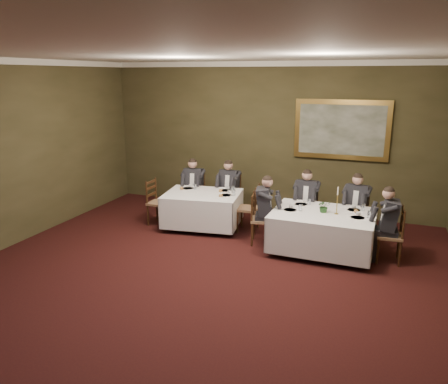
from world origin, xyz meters
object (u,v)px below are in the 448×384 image
Objects in this scene: diner_sec_backleft at (194,194)px; diner_sec_backright at (230,196)px; table_main at (322,229)px; chair_main_endright at (389,246)px; chair_sec_backright at (230,205)px; candlestick at (337,204)px; chair_main_backleft at (306,219)px; chair_main_backright at (355,225)px; chair_main_endleft at (261,229)px; diner_main_backright at (356,214)px; chair_sec_backleft at (194,203)px; table_second at (203,207)px; diner_main_endright at (390,234)px; centerpiece at (324,206)px; chair_sec_endright at (249,218)px; painting at (341,130)px; diner_main_endleft at (262,218)px; chair_sec_endleft at (159,212)px; diner_main_backleft at (306,209)px.

diner_sec_backright is at bearing -179.36° from diner_sec_backleft.
table_main is 1.88× the size of chair_main_endright.
chair_sec_backright is 1.92× the size of candlestick.
chair_main_backleft is 1.00m from chair_main_backright.
candlestick is at bearing 77.70° from chair_main_endleft.
diner_sec_backright is at bearing 0.01° from diner_main_backright.
chair_sec_backleft is 0.74× the size of diner_sec_backleft.
diner_sec_backleft is (-0.53, 0.73, 0.06)m from table_second.
diner_main_endright is at bearing 77.05° from chair_main_endleft.
diner_sec_backleft is at bearing 12.02° from chair_sec_backright.
centerpiece reaches higher than table_second.
centerpiece is (3.14, -1.18, 0.61)m from chair_sec_backleft.
chair_sec_endright is 0.48× the size of painting.
chair_sec_endright is 3.92× the size of centerpiece.
diner_main_endleft is 1.35× the size of chair_main_endright.
diner_main_endright is (0.64, -0.96, 0.23)m from chair_main_backright.
candlestick is at bearing 155.60° from chair_sec_backright.
chair_sec_backright is 1.64m from chair_sec_endleft.
diner_main_backleft is 1.35× the size of chair_main_endright.
chair_sec_backleft is at bearing 70.10° from diner_main_endright.
centerpiece is at bearing 152.07° from diner_sec_backleft.
diner_main_endleft is 1.35× the size of chair_sec_endleft.
chair_sec_endright is (1.52, -0.59, -0.23)m from diner_sec_backleft.
diner_sec_backright is at bearing 38.81° from chair_sec_endright.
diner_sec_backright is at bearing 64.92° from diner_main_endright.
diner_main_endright is 0.65× the size of painting.
diner_main_endright is 4.78m from chair_sec_endleft.
diner_sec_backleft is (-2.66, 0.24, 0.23)m from chair_main_backleft.
chair_sec_backleft is (-3.66, 0.28, -0.23)m from diner_main_backright.
chair_main_backright is at bearing -90.00° from diner_main_backright.
chair_main_backleft and chair_sec_backleft have the same top height.
diner_sec_backleft is (-2.66, 0.25, 0.00)m from diner_main_backleft.
table_second is 1.29× the size of diner_main_backright.
centerpiece reaches higher than chair_main_backleft.
diner_main_endright is 2.94m from painting.
diner_sec_backleft is 3.38m from centerpiece.
chair_sec_backright is 2.93m from candlestick.
diner_sec_backright is at bearing 150.72° from centerpiece.
diner_sec_backright is (-1.14, 1.29, 0.00)m from diner_main_endleft.
chair_sec_endleft is (-1.30, -1.00, 0.00)m from chair_sec_backright.
diner_main_endright is at bearing 131.92° from diner_main_backright.
candlestick is at bearing 155.81° from diner_sec_backright.
candlestick reaches higher than centerpiece.
diner_main_endright is 2.59× the size of candlestick.
diner_main_backright is at bearing 8.39° from table_second.
diner_sec_backright is (-2.82, 0.39, 0.00)m from diner_main_backright.
painting is (1.16, 2.19, 1.51)m from diner_main_endleft.
diner_main_backleft is 1.90m from diner_main_endright.
diner_main_backright is (0.52, 0.93, 0.06)m from table_main.
chair_sec_backright is (-3.47, 1.35, 0.00)m from chair_main_endright.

